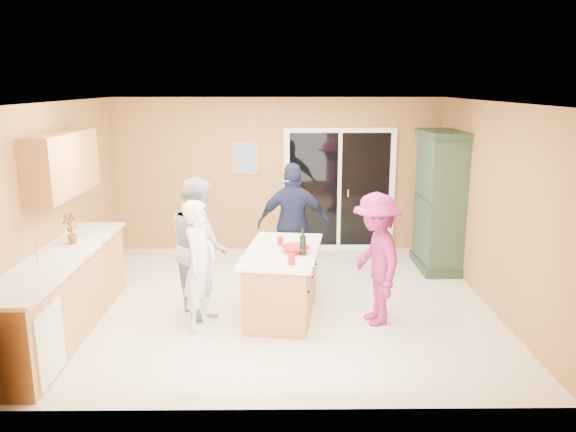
{
  "coord_description": "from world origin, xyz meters",
  "views": [
    {
      "loc": [
        0.08,
        -6.95,
        2.81
      ],
      "look_at": [
        0.15,
        0.1,
        1.15
      ],
      "focal_mm": 35.0,
      "sensor_mm": 36.0,
      "label": 1
    }
  ],
  "objects_px": {
    "woman_grey": "(199,246)",
    "woman_navy": "(293,224)",
    "woman_magenta": "(376,259)",
    "green_hutch": "(440,203)",
    "kitchen_island": "(282,284)",
    "woman_white": "(200,265)"
  },
  "relations": [
    {
      "from": "green_hutch",
      "to": "woman_white",
      "type": "bearing_deg",
      "value": -146.96
    },
    {
      "from": "kitchen_island",
      "to": "woman_magenta",
      "type": "bearing_deg",
      "value": -4.81
    },
    {
      "from": "green_hutch",
      "to": "woman_magenta",
      "type": "height_order",
      "value": "green_hutch"
    },
    {
      "from": "woman_white",
      "to": "woman_navy",
      "type": "relative_size",
      "value": 0.88
    },
    {
      "from": "woman_grey",
      "to": "woman_navy",
      "type": "bearing_deg",
      "value": -74.46
    },
    {
      "from": "woman_grey",
      "to": "woman_navy",
      "type": "relative_size",
      "value": 0.98
    },
    {
      "from": "green_hutch",
      "to": "woman_magenta",
      "type": "distance_m",
      "value": 2.45
    },
    {
      "from": "woman_grey",
      "to": "woman_magenta",
      "type": "xyz_separation_m",
      "value": [
        2.14,
        -0.37,
        -0.06
      ]
    },
    {
      "from": "kitchen_island",
      "to": "woman_magenta",
      "type": "relative_size",
      "value": 1.07
    },
    {
      "from": "green_hutch",
      "to": "woman_navy",
      "type": "distance_m",
      "value": 2.36
    },
    {
      "from": "woman_navy",
      "to": "woman_magenta",
      "type": "height_order",
      "value": "woman_navy"
    },
    {
      "from": "green_hutch",
      "to": "kitchen_island",
      "type": "bearing_deg",
      "value": -143.21
    },
    {
      "from": "green_hutch",
      "to": "woman_grey",
      "type": "bearing_deg",
      "value": -153.84
    },
    {
      "from": "kitchen_island",
      "to": "green_hutch",
      "type": "distance_m",
      "value": 3.09
    },
    {
      "from": "kitchen_island",
      "to": "woman_grey",
      "type": "distance_m",
      "value": 1.14
    },
    {
      "from": "kitchen_island",
      "to": "green_hutch",
      "type": "xyz_separation_m",
      "value": [
        2.42,
        1.81,
        0.65
      ]
    },
    {
      "from": "kitchen_island",
      "to": "woman_magenta",
      "type": "distance_m",
      "value": 1.21
    },
    {
      "from": "woman_grey",
      "to": "woman_magenta",
      "type": "height_order",
      "value": "woman_grey"
    },
    {
      "from": "woman_white",
      "to": "woman_navy",
      "type": "height_order",
      "value": "woman_navy"
    },
    {
      "from": "woman_white",
      "to": "woman_navy",
      "type": "bearing_deg",
      "value": -22.46
    },
    {
      "from": "woman_grey",
      "to": "woman_white",
      "type": "bearing_deg",
      "value": 164.29
    },
    {
      "from": "green_hutch",
      "to": "woman_magenta",
      "type": "relative_size",
      "value": 1.34
    }
  ]
}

